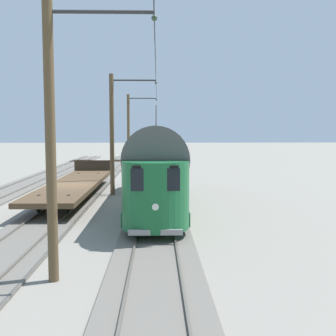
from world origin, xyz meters
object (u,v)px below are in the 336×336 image
(catenary_pole_foreground, at_px, (129,131))
(vintage_streetcar, at_px, (156,164))
(flatcar_adjacent, at_px, (75,184))
(catenary_pole_mid_near, at_px, (113,132))
(catenary_pole_mid_far, at_px, (53,136))

(catenary_pole_foreground, bearing_deg, vintage_streetcar, 97.98)
(flatcar_adjacent, bearing_deg, catenary_pole_foreground, -97.62)
(vintage_streetcar, bearing_deg, catenary_pole_mid_near, -54.66)
(vintage_streetcar, distance_m, catenary_pole_mid_near, 4.99)
(catenary_pole_mid_near, bearing_deg, vintage_streetcar, 125.34)
(vintage_streetcar, relative_size, flatcar_adjacent, 1.13)
(flatcar_adjacent, relative_size, catenary_pole_mid_far, 1.96)
(vintage_streetcar, height_order, catenary_pole_mid_near, catenary_pole_mid_near)
(vintage_streetcar, relative_size, catenary_pole_mid_near, 2.22)
(vintage_streetcar, xyz_separation_m, catenary_pole_mid_far, (2.71, 11.70, 1.72))
(flatcar_adjacent, xyz_separation_m, catenary_pole_mid_far, (-2.23, 14.38, 3.12))
(vintage_streetcar, height_order, flatcar_adjacent, vintage_streetcar)
(catenary_pole_foreground, relative_size, catenary_pole_mid_near, 1.00)
(flatcar_adjacent, bearing_deg, vintage_streetcar, 151.50)
(vintage_streetcar, relative_size, catenary_pole_foreground, 2.22)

